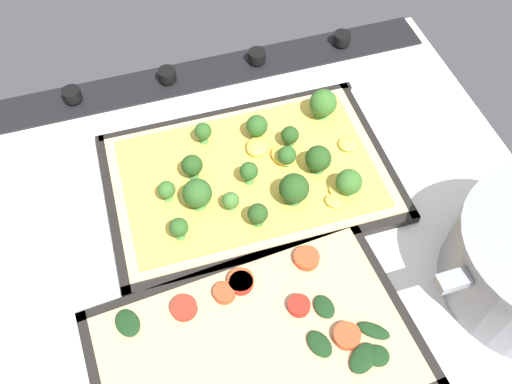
# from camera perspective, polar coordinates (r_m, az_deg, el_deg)

# --- Properties ---
(ground_plane) EXTENTS (0.74, 0.71, 0.03)m
(ground_plane) POSITION_cam_1_polar(r_m,az_deg,el_deg) (0.73, 1.96, -5.18)
(ground_plane) COLOR white
(stove_control_panel) EXTENTS (0.71, 0.07, 0.03)m
(stove_control_panel) POSITION_cam_1_polar(r_m,az_deg,el_deg) (0.91, -4.44, 12.36)
(stove_control_panel) COLOR black
(stove_control_panel) RESTS_ON ground_plane
(baking_tray_front) EXTENTS (0.39, 0.26, 0.01)m
(baking_tray_front) POSITION_cam_1_polar(r_m,az_deg,el_deg) (0.77, -0.69, 1.39)
(baking_tray_front) COLOR black
(baking_tray_front) RESTS_ON ground_plane
(broccoli_pizza) EXTENTS (0.37, 0.24, 0.06)m
(broccoli_pizza) POSITION_cam_1_polar(r_m,az_deg,el_deg) (0.75, 0.06, 2.13)
(broccoli_pizza) COLOR #D3B77F
(broccoli_pizza) RESTS_ON baking_tray_front
(baking_tray_back) EXTENTS (0.38, 0.26, 0.01)m
(baking_tray_back) POSITION_cam_1_polar(r_m,az_deg,el_deg) (0.65, 0.00, -16.13)
(baking_tray_back) COLOR black
(baking_tray_back) RESTS_ON ground_plane
(veggie_pizza_back) EXTENTS (0.35, 0.23, 0.02)m
(veggie_pizza_back) POSITION_cam_1_polar(r_m,az_deg,el_deg) (0.65, 0.16, -15.58)
(veggie_pizza_back) COLOR tan
(veggie_pizza_back) RESTS_ON baking_tray_back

